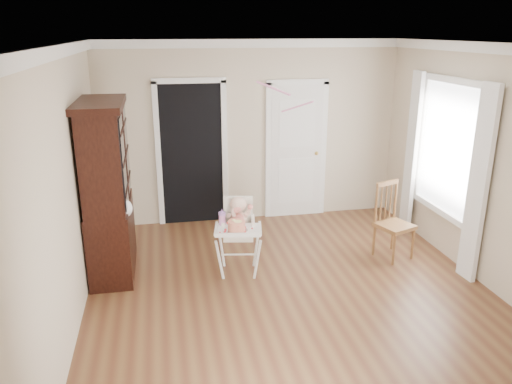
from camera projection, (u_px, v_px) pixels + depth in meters
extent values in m
plane|color=#542F1D|center=(292.00, 295.00, 5.58)|extent=(5.00, 5.00, 0.00)
plane|color=white|center=(299.00, 44.00, 4.74)|extent=(5.00, 5.00, 0.00)
plane|color=beige|center=(251.00, 133.00, 7.49)|extent=(4.50, 0.00, 4.50)
plane|color=beige|center=(67.00, 193.00, 4.75)|extent=(0.00, 5.00, 5.00)
plane|color=beige|center=(490.00, 169.00, 5.57)|extent=(0.00, 5.00, 5.00)
cube|color=black|center=(192.00, 155.00, 7.40)|extent=(0.90, 0.03, 2.10)
cube|color=white|center=(158.00, 157.00, 7.31)|extent=(0.08, 0.05, 2.18)
cube|color=white|center=(225.00, 154.00, 7.49)|extent=(0.08, 0.05, 2.18)
cube|color=white|center=(189.00, 81.00, 7.06)|extent=(1.06, 0.05, 0.08)
cube|color=white|center=(296.00, 152.00, 7.69)|extent=(0.80, 0.05, 2.05)
cube|color=white|center=(268.00, 153.00, 7.62)|extent=(0.08, 0.05, 2.13)
cube|color=white|center=(323.00, 151.00, 7.78)|extent=(0.08, 0.05, 2.13)
sphere|color=gold|center=(317.00, 153.00, 7.73)|extent=(0.06, 0.06, 0.06)
cube|color=white|center=(449.00, 148.00, 6.30)|extent=(0.02, 1.20, 1.60)
cube|color=white|center=(456.00, 81.00, 6.03)|extent=(0.06, 1.36, 0.08)
cube|color=white|center=(478.00, 186.00, 5.63)|extent=(0.08, 0.28, 2.30)
cube|color=white|center=(412.00, 154.00, 7.09)|extent=(0.08, 0.28, 2.30)
cylinder|color=white|center=(220.00, 261.00, 5.84)|extent=(0.12, 0.10, 0.55)
cylinder|color=white|center=(257.00, 260.00, 5.85)|extent=(0.10, 0.13, 0.55)
cylinder|color=white|center=(221.00, 246.00, 6.22)|extent=(0.10, 0.13, 0.55)
cylinder|color=white|center=(256.00, 246.00, 6.23)|extent=(0.12, 0.10, 0.55)
cylinder|color=white|center=(239.00, 254.00, 5.99)|extent=(0.42, 0.09, 0.02)
cube|color=white|center=(238.00, 234.00, 5.95)|extent=(0.40, 0.38, 0.07)
cube|color=white|center=(224.00, 226.00, 5.92)|extent=(0.09, 0.31, 0.16)
cube|color=white|center=(253.00, 225.00, 5.92)|extent=(0.09, 0.31, 0.16)
cube|color=white|center=(238.00, 212.00, 6.03)|extent=(0.35, 0.11, 0.40)
cube|color=white|center=(238.00, 230.00, 5.70)|extent=(0.57, 0.45, 0.03)
cube|color=white|center=(238.00, 235.00, 5.53)|extent=(0.51, 0.11, 0.04)
ellipsoid|color=beige|center=(238.00, 222.00, 5.94)|extent=(0.24, 0.21, 0.27)
sphere|color=beige|center=(238.00, 204.00, 5.87)|extent=(0.22, 0.22, 0.19)
sphere|color=red|center=(238.00, 219.00, 5.87)|extent=(0.14, 0.14, 0.14)
sphere|color=red|center=(236.00, 210.00, 5.81)|extent=(0.07, 0.07, 0.07)
sphere|color=red|center=(250.00, 207.00, 5.80)|extent=(0.06, 0.06, 0.06)
cylinder|color=silver|center=(236.00, 230.00, 5.65)|extent=(0.26, 0.26, 0.01)
cylinder|color=red|center=(236.00, 226.00, 5.63)|extent=(0.20, 0.20, 0.11)
cylinder|color=#F2E08C|center=(238.00, 222.00, 5.60)|extent=(0.09, 0.09, 0.02)
cylinder|color=#CD7DB7|center=(222.00, 220.00, 5.80)|extent=(0.08, 0.08, 0.12)
cylinder|color=#9D6BBB|center=(222.00, 214.00, 5.78)|extent=(0.08, 0.08, 0.03)
cone|color=#9D6BBB|center=(222.00, 210.00, 5.77)|extent=(0.03, 0.03, 0.04)
cube|color=black|center=(112.00, 237.00, 6.03)|extent=(0.48, 1.16, 0.87)
cube|color=black|center=(104.00, 156.00, 5.72)|extent=(0.44, 1.16, 1.16)
cube|color=black|center=(124.00, 162.00, 5.49)|extent=(0.02, 0.50, 1.01)
cube|color=black|center=(126.00, 150.00, 6.03)|extent=(0.02, 0.50, 1.01)
cube|color=black|center=(99.00, 104.00, 5.53)|extent=(0.52, 1.23, 0.08)
ellipsoid|color=white|center=(124.00, 208.00, 5.60)|extent=(0.19, 0.15, 0.21)
cube|color=brown|center=(395.00, 226.00, 6.39)|extent=(0.52, 0.52, 0.05)
cylinder|color=brown|center=(394.00, 249.00, 6.23)|extent=(0.03, 0.03, 0.43)
cylinder|color=brown|center=(413.00, 243.00, 6.41)|extent=(0.03, 0.03, 0.43)
cylinder|color=brown|center=(374.00, 240.00, 6.51)|extent=(0.03, 0.03, 0.43)
cylinder|color=brown|center=(393.00, 234.00, 6.69)|extent=(0.03, 0.03, 0.43)
cylinder|color=brown|center=(376.00, 204.00, 6.37)|extent=(0.03, 0.03, 0.56)
cylinder|color=brown|center=(395.00, 199.00, 6.54)|extent=(0.03, 0.03, 0.56)
cube|color=brown|center=(387.00, 183.00, 6.37)|extent=(0.35, 0.17, 0.06)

